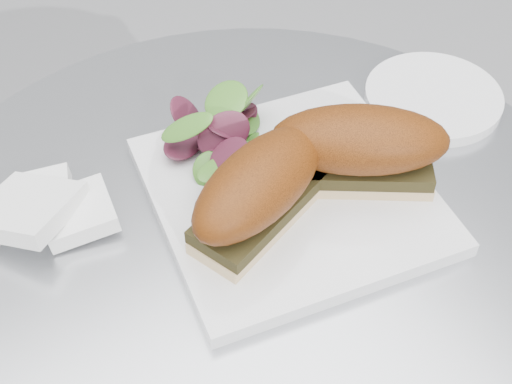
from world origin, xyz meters
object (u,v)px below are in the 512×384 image
plate (290,194)px  saucer (433,97)px  sandwich_left (259,190)px  sandwich_right (359,146)px

plate → saucer: bearing=9.6°
sandwich_left → saucer: (0.27, 0.06, -0.05)m
plate → sandwich_right: sandwich_right is taller
saucer → plate: bearing=-170.4°
sandwich_left → plate: bearing=0.4°
sandwich_left → saucer: sandwich_left is taller
sandwich_right → saucer: 0.18m
plate → saucer: (0.22, 0.04, -0.00)m
sandwich_left → saucer: bearing=-8.2°
plate → sandwich_left: 0.07m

